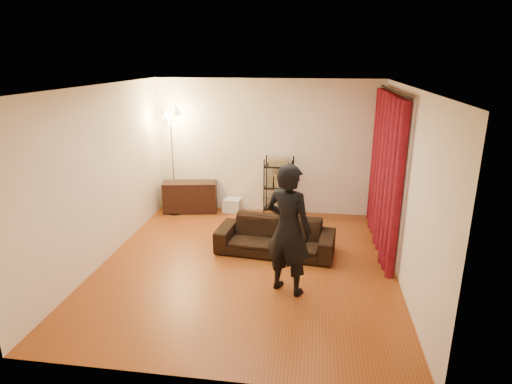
% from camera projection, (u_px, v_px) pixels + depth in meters
% --- Properties ---
extents(floor, '(5.00, 5.00, 0.00)m').
position_uv_depth(floor, '(247.00, 265.00, 6.65)').
color(floor, '#9C3D14').
rests_on(floor, ground).
extents(ceiling, '(5.00, 5.00, 0.00)m').
position_uv_depth(ceiling, '(246.00, 87.00, 5.83)').
color(ceiling, white).
rests_on(ceiling, ground).
extents(wall_back, '(5.00, 0.00, 5.00)m').
position_uv_depth(wall_back, '(267.00, 147.00, 8.60)').
color(wall_back, '#F7E8CD').
rests_on(wall_back, ground).
extents(wall_front, '(5.00, 0.00, 5.00)m').
position_uv_depth(wall_front, '(201.00, 257.00, 3.88)').
color(wall_front, '#F7E8CD').
rests_on(wall_front, ground).
extents(wall_left, '(0.00, 5.00, 5.00)m').
position_uv_depth(wall_left, '(102.00, 176.00, 6.54)').
color(wall_left, '#F7E8CD').
rests_on(wall_left, ground).
extents(wall_right, '(0.00, 5.00, 5.00)m').
position_uv_depth(wall_right, '(406.00, 188.00, 5.94)').
color(wall_right, '#F7E8CD').
rests_on(wall_right, ground).
extents(curtain_rod, '(0.04, 2.65, 0.04)m').
position_uv_depth(curtain_rod, '(394.00, 91.00, 6.64)').
color(curtain_rod, black).
rests_on(curtain_rod, wall_right).
extents(curtain, '(0.22, 2.65, 2.55)m').
position_uv_depth(curtain, '(385.00, 172.00, 7.04)').
color(curtain, maroon).
rests_on(curtain, ground).
extents(sofa, '(1.98, 0.95, 0.56)m').
position_uv_depth(sofa, '(275.00, 237.00, 6.99)').
color(sofa, black).
rests_on(sofa, ground).
extents(person, '(0.78, 0.68, 1.81)m').
position_uv_depth(person, '(288.00, 230.00, 5.66)').
color(person, black).
rests_on(person, ground).
extents(media_cabinet, '(1.15, 0.60, 0.64)m').
position_uv_depth(media_cabinet, '(190.00, 197.00, 8.86)').
color(media_cabinet, black).
rests_on(media_cabinet, ground).
extents(storage_boxes, '(0.37, 0.31, 0.29)m').
position_uv_depth(storage_boxes, '(232.00, 205.00, 8.88)').
color(storage_boxes, silver).
rests_on(storage_boxes, ground).
extents(wire_shelf, '(0.65, 0.57, 1.20)m').
position_uv_depth(wire_shelf, '(279.00, 187.00, 8.57)').
color(wire_shelf, black).
rests_on(wire_shelf, ground).
extents(floor_lamp, '(0.48, 0.48, 2.13)m').
position_uv_depth(floor_lamp, '(173.00, 163.00, 8.54)').
color(floor_lamp, silver).
rests_on(floor_lamp, ground).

